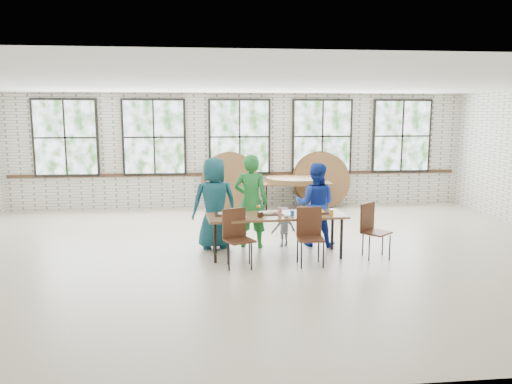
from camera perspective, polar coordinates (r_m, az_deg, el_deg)
The scene contains 13 objects.
room at distance 13.10m, azimuth -1.89°, elevation 6.12°, with size 12.00×12.00×12.00m.
dining_table at distance 8.69m, azimuth 2.37°, elevation -2.94°, with size 2.45×0.97×0.74m.
chair_near_left at distance 8.15m, azimuth -2.23°, elevation -4.68°, with size 0.55×0.54×0.95m.
chair_near_right at distance 8.31m, azimuth 6.15°, elevation -4.47°, with size 0.44×0.43×0.95m.
chair_spare at distance 8.89m, azimuth 13.10°, elevation -3.76°, with size 0.58×0.58×0.95m.
adult_teal at distance 9.21m, azimuth -4.77°, elevation -1.27°, with size 0.83×0.54×1.70m, color #1A5165.
adult_green at distance 9.25m, azimuth -0.58°, elevation -1.05°, with size 0.64×0.42×1.75m, color #217D32.
toddler at distance 9.42m, azimuth 3.18°, elevation -3.96°, with size 0.48×0.28×0.75m, color #122438.
adult_blue at distance 9.46m, azimuth 6.82°, elevation -1.42°, with size 0.76×0.60×1.57m, color #1734A7.
storage_table at distance 12.80m, azimuth 4.51°, elevation 0.89°, with size 1.81×0.77×0.74m.
tabletop_clutter at distance 8.66m, azimuth 2.90°, elevation -2.47°, with size 2.03×0.56×0.11m.
round_tops_stacked at distance 12.78m, azimuth 4.52°, elevation 1.42°, with size 1.50×1.50×0.13m.
round_tops_leaning at distance 13.19m, azimuth 4.03°, elevation 1.35°, with size 3.94×0.43×1.49m.
Camera 1 is at (-0.96, -8.61, 2.49)m, focal length 35.00 mm.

